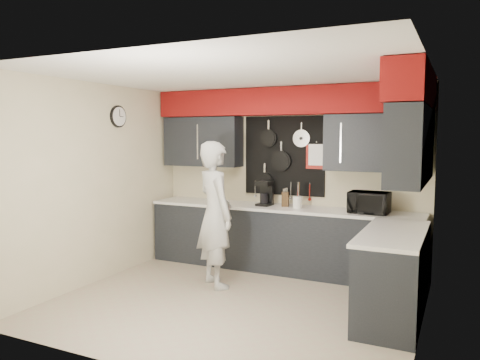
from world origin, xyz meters
The scene contains 10 objects.
ground centered at (0.00, 0.00, 0.00)m, with size 4.00×4.00×0.00m, color tan.
back_wall_assembly centered at (0.01, 1.60, 2.01)m, with size 4.00×0.36×2.60m.
right_wall_assembly centered at (1.85, 0.26, 1.94)m, with size 0.36×3.50×2.60m.
left_wall_assembly centered at (-1.99, 0.02, 1.33)m, with size 0.05×3.50×2.60m.
base_cabinets centered at (0.49, 1.13, 0.46)m, with size 3.95×2.20×0.92m.
microwave centered at (1.24, 1.41, 1.06)m, with size 0.50×0.34×0.28m, color black.
knife_block centered at (0.06, 1.49, 1.02)m, with size 0.09×0.09×0.21m, color #311D0F.
utensil_crock centered at (0.27, 1.42, 1.00)m, with size 0.13×0.13×0.17m, color white.
coffee_maker centered at (-0.23, 1.47, 1.10)m, with size 0.20×0.24×0.35m.
person centered at (-0.50, 0.45, 0.93)m, with size 0.68×0.44×1.85m, color #BABAB7.
Camera 1 is at (2.31, -4.70, 1.93)m, focal length 35.00 mm.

